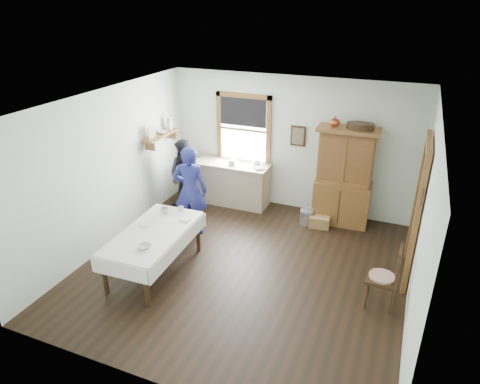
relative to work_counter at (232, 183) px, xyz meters
The scene contains 20 objects.
room 2.61m from the work_counter, 62.39° to the right, with size 5.01×5.01×2.70m.
window 1.23m from the work_counter, 65.87° to the left, with size 1.18×0.07×1.48m.
doorway 3.89m from the work_counter, 20.15° to the right, with size 0.09×1.14×2.22m.
wall_shelf 1.78m from the work_counter, 153.04° to the right, with size 0.24×1.00×0.44m.
framed_picture 1.72m from the work_counter, 12.87° to the left, with size 0.30×0.04×0.40m, color #372513.
rug_beater 4.24m from the work_counter, 27.52° to the right, with size 0.27×0.27×0.01m, color black.
work_counter is the anchor object (origin of this frame).
china_hutch 2.34m from the work_counter, ahead, with size 1.12×0.53×1.90m, color brown.
dining_table 2.77m from the work_counter, 92.95° to the right, with size 0.95×1.80×0.72m, color white.
spindle_chair 3.97m from the work_counter, 34.76° to the right, with size 0.45×0.45×0.98m, color #372513.
pail 1.76m from the work_counter, 10.30° to the right, with size 0.26×0.26×0.28m, color #9CA0A4.
wicker_basket 2.02m from the work_counter, ahead, with size 0.38×0.27×0.22m, color olive.
woman_blue 1.48m from the work_counter, 98.17° to the right, with size 0.57×0.37×1.56m, color navy.
figure_dark 1.00m from the work_counter, 140.79° to the right, with size 0.67×0.52×1.37m, color black.
table_cup_a 2.22m from the work_counter, 97.79° to the right, with size 0.13×0.13×0.10m, color silver.
table_cup_b 2.02m from the work_counter, 92.26° to the right, with size 0.09×0.09×0.09m, color silver.
table_bowl 3.23m from the work_counter, 90.04° to the right, with size 0.22×0.22×0.05m, color silver.
counter_book 0.71m from the work_counter, 12.06° to the right, with size 0.16×0.22×0.02m, color brown.
counter_bowl 0.71m from the work_counter, 13.31° to the left, with size 0.19×0.19×0.06m, color silver.
shelf_bowl 1.80m from the work_counter, 153.49° to the right, with size 0.22×0.22×0.05m, color silver.
Camera 1 is at (2.16, -5.41, 4.04)m, focal length 32.00 mm.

